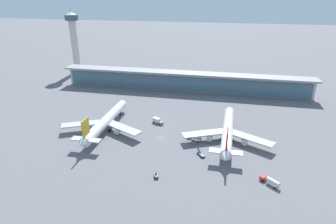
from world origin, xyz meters
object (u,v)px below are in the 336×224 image
(service_truck_by_tail_olive, at_px, (156,176))
(service_truck_under_wing_red, at_px, (271,181))
(control_tower, at_px, (74,37))
(service_truck_near_nose_white, at_px, (195,137))
(airliner_left_stand, at_px, (105,122))
(service_truck_on_taxiway_blue, at_px, (201,154))
(airliner_centre_stand, at_px, (228,131))
(service_truck_mid_apron_grey, at_px, (157,121))
(safety_cone_alpha, at_px, (85,145))

(service_truck_by_tail_olive, bearing_deg, service_truck_under_wing_red, 5.73)
(service_truck_under_wing_red, bearing_deg, control_tower, 138.15)
(service_truck_under_wing_red, bearing_deg, service_truck_near_nose_white, 138.12)
(airliner_left_stand, distance_m, service_truck_on_taxiway_blue, 59.05)
(airliner_centre_stand, distance_m, service_truck_by_tail_olive, 50.01)
(service_truck_mid_apron_grey, xyz_separation_m, service_truck_by_tail_olive, (12.16, -52.92, -0.82))
(service_truck_under_wing_red, bearing_deg, service_truck_by_tail_olive, -174.27)
(airliner_centre_stand, xyz_separation_m, service_truck_on_taxiway_blue, (-12.19, -18.80, -4.42))
(airliner_left_stand, distance_m, service_truck_by_tail_olive, 54.86)
(service_truck_by_tail_olive, xyz_separation_m, control_tower, (-116.32, 151.67, 32.45))
(service_truck_by_tail_olive, xyz_separation_m, service_truck_on_taxiway_blue, (17.27, 21.37, -0.07))
(service_truck_under_wing_red, xyz_separation_m, control_tower, (-164.01, 146.89, 31.62))
(airliner_centre_stand, distance_m, control_tower, 185.68)
(safety_cone_alpha, bearing_deg, airliner_centre_stand, 16.44)
(airliner_centre_stand, relative_size, service_truck_near_nose_white, 7.36)
(service_truck_mid_apron_grey, relative_size, safety_cone_alpha, 10.60)
(airliner_centre_stand, height_order, service_truck_mid_apron_grey, airliner_centre_stand)
(control_tower, distance_m, safety_cone_alpha, 155.44)
(airliner_left_stand, xyz_separation_m, control_tower, (-77.16, 113.49, 28.10))
(service_truck_under_wing_red, distance_m, control_tower, 222.43)
(airliner_centre_stand, bearing_deg, service_truck_near_nose_white, -167.29)
(service_truck_by_tail_olive, bearing_deg, airliner_left_stand, 135.73)
(airliner_left_stand, height_order, safety_cone_alpha, airliner_left_stand)
(service_truck_by_tail_olive, relative_size, service_truck_on_taxiway_blue, 0.52)
(airliner_left_stand, distance_m, service_truck_mid_apron_grey, 30.96)
(airliner_centre_stand, xyz_separation_m, service_truck_under_wing_red, (18.22, -35.39, -3.52))
(service_truck_on_taxiway_blue, bearing_deg, service_truck_near_nose_white, 107.70)
(service_truck_under_wing_red, relative_size, service_truck_by_tail_olive, 2.43)
(service_truck_mid_apron_grey, bearing_deg, airliner_left_stand, -151.38)
(control_tower, relative_size, safety_cone_alpha, 86.95)
(service_truck_under_wing_red, height_order, service_truck_on_taxiway_blue, service_truck_under_wing_red)
(service_truck_near_nose_white, distance_m, service_truck_by_tail_olive, 38.44)
(safety_cone_alpha, bearing_deg, service_truck_by_tail_olive, -24.06)
(service_truck_on_taxiway_blue, distance_m, safety_cone_alpha, 59.77)
(service_truck_on_taxiway_blue, bearing_deg, service_truck_mid_apron_grey, 133.01)
(airliner_left_stand, distance_m, airliner_centre_stand, 68.66)
(service_truck_near_nose_white, height_order, service_truck_under_wing_red, same)
(airliner_left_stand, relative_size, service_truck_on_taxiway_blue, 9.85)
(service_truck_near_nose_white, xyz_separation_m, service_truck_mid_apron_grey, (-24.65, 16.57, -0.02))
(service_truck_near_nose_white, distance_m, service_truck_mid_apron_grey, 29.71)
(airliner_centre_stand, relative_size, service_truck_under_wing_red, 7.83)
(service_truck_on_taxiway_blue, xyz_separation_m, safety_cone_alpha, (-59.71, -2.42, -0.49))
(service_truck_on_taxiway_blue, distance_m, control_tower, 189.43)
(service_truck_mid_apron_grey, bearing_deg, safety_cone_alpha, -131.72)
(service_truck_under_wing_red, xyz_separation_m, service_truck_by_tail_olive, (-47.69, -4.78, -0.83))
(service_truck_near_nose_white, distance_m, service_truck_under_wing_red, 47.27)
(service_truck_on_taxiway_blue, bearing_deg, service_truck_by_tail_olive, -128.95)
(airliner_left_stand, relative_size, service_truck_by_tail_olive, 18.97)
(service_truck_on_taxiway_blue, xyz_separation_m, control_tower, (-133.59, 130.31, 32.52))
(airliner_left_stand, xyz_separation_m, service_truck_near_nose_white, (51.66, -1.84, -3.52))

